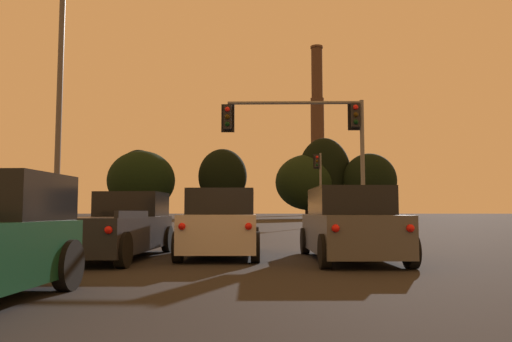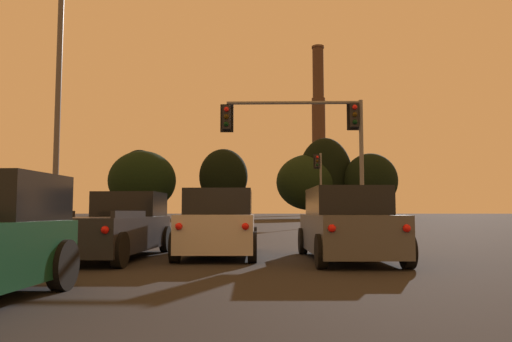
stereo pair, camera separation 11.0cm
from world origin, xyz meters
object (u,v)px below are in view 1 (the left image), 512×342
object	(u,v)px
suv_center_lane_front	(222,224)
traffic_light_overhead_right	(315,132)
smokestack	(318,148)
pickup_truck_left_lane_front	(117,228)
suv_right_lane_front	(349,225)
traffic_light_far_right	(319,178)
street_lamp	(74,80)

from	to	relation	value
suv_center_lane_front	traffic_light_overhead_right	distance (m)	8.87
traffic_light_overhead_right	smokestack	xyz separation A→B (m)	(15.11, 142.05, 17.45)
pickup_truck_left_lane_front	traffic_light_overhead_right	size ratio (longest dim) A/B	0.88
smokestack	suv_center_lane_front	bearing A→B (deg)	-97.05
traffic_light_overhead_right	smokestack	world-z (taller)	smokestack
suv_right_lane_front	suv_center_lane_front	world-z (taller)	same
smokestack	pickup_truck_left_lane_front	bearing A→B (deg)	-98.08
suv_right_lane_front	suv_center_lane_front	xyz separation A→B (m)	(-3.39, 1.24, 0.00)
traffic_light_overhead_right	traffic_light_far_right	distance (m)	20.12
traffic_light_overhead_right	traffic_light_far_right	size ratio (longest dim) A/B	1.04
traffic_light_far_right	suv_right_lane_front	bearing A→B (deg)	-94.60
pickup_truck_left_lane_front	street_lamp	xyz separation A→B (m)	(-2.65, 3.50, 5.04)
traffic_light_far_right	smokestack	xyz separation A→B (m)	(12.79, 122.08, 18.13)
pickup_truck_left_lane_front	traffic_light_overhead_right	bearing A→B (deg)	53.32
suv_center_lane_front	smokestack	world-z (taller)	smokestack
pickup_truck_left_lane_front	traffic_light_overhead_right	world-z (taller)	traffic_light_overhead_right
traffic_light_far_right	pickup_truck_left_lane_front	bearing A→B (deg)	-106.97
traffic_light_far_right	smokestack	world-z (taller)	smokestack
suv_right_lane_front	smokestack	xyz separation A→B (m)	(15.08, 150.57, 21.23)
suv_center_lane_front	street_lamp	xyz separation A→B (m)	(-5.47, 2.90, 4.94)
traffic_light_far_right	street_lamp	world-z (taller)	street_lamp
traffic_light_overhead_right	traffic_light_far_right	bearing A→B (deg)	83.38
traffic_light_overhead_right	street_lamp	distance (m)	9.93
traffic_light_overhead_right	traffic_light_far_right	world-z (taller)	traffic_light_far_right
suv_right_lane_front	traffic_light_far_right	xyz separation A→B (m)	(2.29, 28.49, 3.10)
suv_right_lane_front	traffic_light_overhead_right	distance (m)	9.32
street_lamp	suv_right_lane_front	bearing A→B (deg)	-25.02
traffic_light_overhead_right	suv_right_lane_front	bearing A→B (deg)	-89.82
pickup_truck_left_lane_front	traffic_light_far_right	distance (m)	29.30
suv_center_lane_front	traffic_light_far_right	world-z (taller)	traffic_light_far_right
suv_center_lane_front	smokestack	size ratio (longest dim) A/B	0.09
suv_right_lane_front	street_lamp	size ratio (longest dim) A/B	0.52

